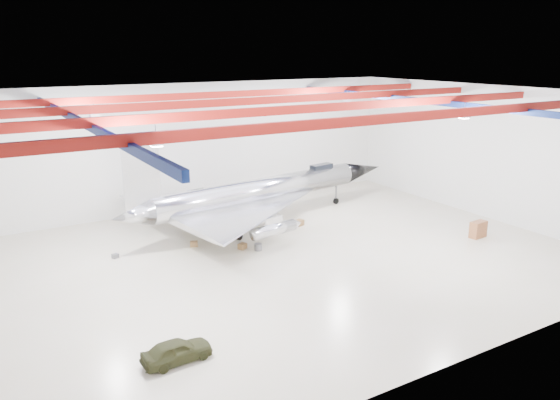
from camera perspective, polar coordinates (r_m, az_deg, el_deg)
floor at (r=37.16m, az=-0.08°, el=-6.23°), size 40.00×40.00×0.00m
wall_back at (r=48.74m, az=-9.19°, el=5.53°), size 40.00×0.00×40.00m
wall_right at (r=48.65m, az=20.67°, el=4.72°), size 0.00×30.00×30.00m
ceiling at (r=34.64m, az=-0.09°, el=10.93°), size 40.00×40.00×0.00m
ceiling_structure at (r=34.70m, az=-0.09°, el=9.82°), size 39.50×29.50×1.08m
jet_aircraft at (r=44.26m, az=-2.11°, el=0.66°), size 27.14×17.65×7.42m
jeep at (r=26.06m, az=-10.73°, el=-15.21°), size 3.30×1.47×1.10m
desk at (r=43.84m, az=20.00°, el=-2.90°), size 1.43×0.82×1.26m
crate_ply at (r=39.95m, az=-8.98°, el=-4.55°), size 0.67×0.61×0.38m
toolbox_red at (r=42.90m, az=-4.76°, el=-3.06°), size 0.48×0.41×0.29m
engine_drum at (r=38.75m, az=-2.30°, el=-4.93°), size 0.60×0.60×0.49m
parts_bin at (r=44.08m, az=2.04°, el=-2.39°), size 0.80×0.72×0.47m
crate_small at (r=39.01m, az=-16.83°, el=-5.62°), size 0.50×0.46×0.29m
tool_chest at (r=43.41m, az=-1.16°, el=-2.72°), size 0.50×0.50×0.38m
oil_barrel at (r=39.10m, az=-3.95°, el=-4.83°), size 0.71×0.65×0.40m
spares_box at (r=44.19m, az=-3.79°, el=-2.42°), size 0.54×0.54×0.39m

